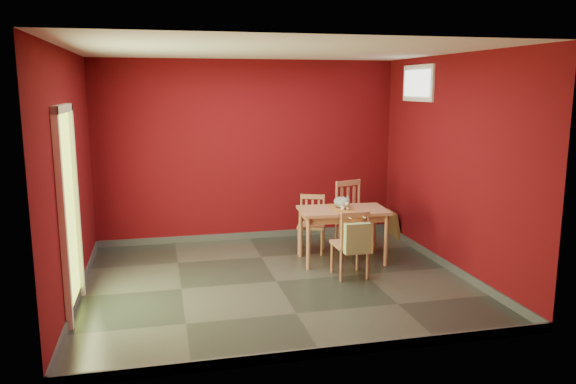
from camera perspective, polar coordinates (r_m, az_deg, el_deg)
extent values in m
plane|color=#2D342D|center=(6.82, -1.20, -9.06)|extent=(4.50, 4.50, 0.00)
plane|color=#57090E|center=(8.45, -4.06, 4.15)|extent=(4.50, 0.00, 4.50)
plane|color=#57090E|center=(4.59, 3.93, -1.32)|extent=(4.50, 0.00, 4.50)
plane|color=#57090E|center=(6.43, -21.29, 1.41)|extent=(0.00, 4.00, 4.00)
plane|color=#57090E|center=(7.30, 16.34, 2.73)|extent=(0.00, 4.00, 4.00)
plane|color=white|center=(6.44, -1.29, 14.20)|extent=(4.50, 4.50, 0.00)
cube|color=#3F4244|center=(8.68, -3.93, -4.42)|extent=(4.50, 0.02, 0.10)
cube|color=#3F4244|center=(5.03, 3.69, -15.94)|extent=(4.50, 0.02, 0.10)
cube|color=#3F4244|center=(6.74, -20.43, -9.56)|extent=(0.03, 4.00, 0.10)
cube|color=#3F4244|center=(7.57, 15.74, -7.07)|extent=(0.03, 4.00, 0.10)
cube|color=#B7D838|center=(6.09, -21.48, -2.18)|extent=(0.02, 0.85, 2.05)
cube|color=white|center=(5.63, -21.93, -2.80)|extent=(0.06, 0.08, 2.13)
cube|color=white|center=(6.53, -20.74, -0.95)|extent=(0.06, 0.08, 2.13)
cube|color=white|center=(5.96, -21.95, 7.87)|extent=(0.06, 1.01, 0.08)
cube|color=white|center=(8.11, 13.09, 10.72)|extent=(0.03, 0.90, 0.50)
cube|color=white|center=(8.10, 12.95, 10.73)|extent=(0.02, 0.76, 0.36)
cube|color=silver|center=(9.00, 6.15, -2.26)|extent=(0.08, 0.02, 0.12)
cube|color=#AD7050|center=(7.44, 5.59, -1.86)|extent=(1.19, 0.75, 0.04)
cube|color=#AD7050|center=(7.46, 5.58, -2.36)|extent=(1.07, 0.63, 0.10)
cylinder|color=#AD7050|center=(7.16, 2.08, -5.27)|extent=(0.05, 0.05, 0.68)
cylinder|color=#AD7050|center=(7.68, 1.29, -4.16)|extent=(0.05, 0.05, 0.68)
cylinder|color=#AD7050|center=(7.42, 9.94, -4.86)|extent=(0.05, 0.05, 0.68)
cylinder|color=#AD7050|center=(7.92, 8.66, -3.82)|extent=(0.05, 0.05, 0.68)
cube|color=#AA632B|center=(7.44, 5.59, -1.68)|extent=(0.34, 0.63, 0.01)
cube|color=#AA632B|center=(7.19, 6.36, -3.42)|extent=(0.30, 0.03, 0.31)
cube|color=#AD7050|center=(7.90, 2.39, -3.43)|extent=(0.48, 0.48, 0.04)
cylinder|color=#AD7050|center=(7.81, 1.10, -5.10)|extent=(0.03, 0.03, 0.36)
cylinder|color=#AD7050|center=(8.12, 1.36, -4.49)|extent=(0.03, 0.03, 0.36)
cylinder|color=#AD7050|center=(7.78, 3.45, -5.17)|extent=(0.03, 0.03, 0.36)
cylinder|color=#AD7050|center=(8.09, 3.62, -4.56)|extent=(0.03, 0.03, 0.36)
cylinder|color=#AD7050|center=(8.02, 1.37, -1.61)|extent=(0.03, 0.03, 0.40)
cylinder|color=#AD7050|center=(7.99, 3.65, -1.67)|extent=(0.03, 0.03, 0.40)
cube|color=#AD7050|center=(7.97, 2.52, -0.48)|extent=(0.33, 0.15, 0.06)
cube|color=#AD7050|center=(8.02, 1.88, -1.87)|extent=(0.04, 0.03, 0.31)
cube|color=#AD7050|center=(8.01, 2.51, -1.89)|extent=(0.04, 0.03, 0.31)
cube|color=#AD7050|center=(8.00, 3.14, -1.90)|extent=(0.04, 0.03, 0.31)
cube|color=#AD7050|center=(8.07, 6.87, -2.57)|extent=(0.56, 0.56, 0.04)
cylinder|color=#AD7050|center=(7.87, 6.52, -4.74)|extent=(0.04, 0.04, 0.44)
cylinder|color=#AD7050|center=(8.18, 4.92, -4.12)|extent=(0.04, 0.04, 0.44)
cylinder|color=#AD7050|center=(8.10, 8.77, -4.36)|extent=(0.04, 0.04, 0.44)
cylinder|color=#AD7050|center=(8.40, 7.13, -3.77)|extent=(0.04, 0.04, 0.44)
cylinder|color=#AD7050|center=(8.06, 4.97, -0.62)|extent=(0.04, 0.04, 0.49)
cylinder|color=#AD7050|center=(8.29, 7.21, -0.36)|extent=(0.04, 0.04, 0.49)
cube|color=#AD7050|center=(8.14, 6.13, 0.90)|extent=(0.41, 0.15, 0.08)
cube|color=#AD7050|center=(8.12, 5.47, -0.86)|extent=(0.04, 0.03, 0.38)
cube|color=#AD7050|center=(8.18, 6.10, -0.78)|extent=(0.04, 0.03, 0.38)
cube|color=#AD7050|center=(8.24, 6.71, -0.71)|extent=(0.04, 0.03, 0.38)
cube|color=#AD7050|center=(6.94, 6.29, -5.29)|extent=(0.40, 0.40, 0.04)
cylinder|color=#AD7050|center=(7.21, 7.05, -6.44)|extent=(0.03, 0.03, 0.39)
cylinder|color=#AD7050|center=(6.91, 8.08, -7.23)|extent=(0.03, 0.03, 0.39)
cylinder|color=#AD7050|center=(7.09, 4.49, -6.67)|extent=(0.03, 0.03, 0.39)
cylinder|color=#AD7050|center=(6.79, 5.42, -7.49)|extent=(0.03, 0.03, 0.39)
cylinder|color=#AD7050|center=(6.79, 8.18, -3.68)|extent=(0.03, 0.03, 0.42)
cylinder|color=#AD7050|center=(6.67, 5.48, -3.88)|extent=(0.03, 0.03, 0.42)
cube|color=#AD7050|center=(6.68, 6.88, -2.33)|extent=(0.36, 0.04, 0.07)
cube|color=#AD7050|center=(6.77, 7.58, -4.03)|extent=(0.03, 0.02, 0.33)
cube|color=#AD7050|center=(6.73, 6.84, -4.09)|extent=(0.03, 0.02, 0.33)
cube|color=#AD7050|center=(6.70, 6.08, -4.14)|extent=(0.03, 0.02, 0.33)
cube|color=#98AE6F|center=(6.68, 7.06, -4.71)|extent=(0.31, 0.10, 0.37)
cylinder|color=#98AE6F|center=(6.64, 6.22, -2.60)|extent=(0.02, 0.15, 0.02)
cylinder|color=#98AE6F|center=(6.70, 7.63, -2.52)|extent=(0.02, 0.15, 0.02)
cube|color=brown|center=(8.87, 10.62, -3.22)|extent=(0.16, 0.42, 0.41)
cube|color=black|center=(8.86, 10.59, -3.22)|extent=(0.10, 0.29, 0.29)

